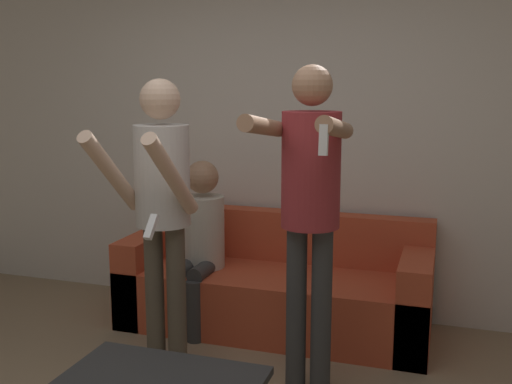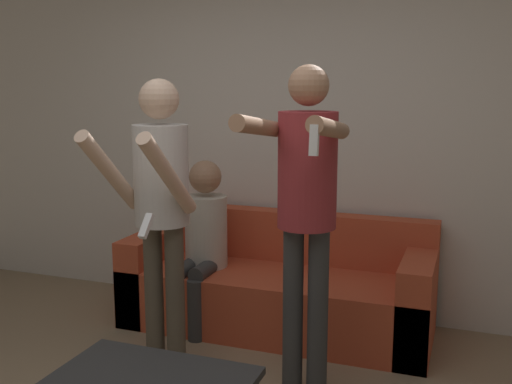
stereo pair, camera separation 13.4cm
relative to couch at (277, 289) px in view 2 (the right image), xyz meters
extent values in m
cube|color=silver|center=(-0.04, 0.41, 1.08)|extent=(6.40, 0.06, 2.70)
cube|color=#C64C2D|center=(0.00, -0.04, -0.07)|extent=(2.09, 0.76, 0.41)
cube|color=#C64C2D|center=(0.00, 0.26, 0.32)|extent=(2.09, 0.16, 0.36)
cube|color=#C64C2D|center=(-0.95, -0.04, 0.03)|extent=(0.20, 0.76, 0.61)
cube|color=#C64C2D|center=(0.95, -0.04, 0.03)|extent=(0.20, 0.76, 0.61)
cylinder|color=brown|center=(-0.49, -0.82, 0.17)|extent=(0.11, 0.11, 0.88)
cylinder|color=brown|center=(-0.36, -0.82, 0.17)|extent=(0.11, 0.11, 0.88)
cylinder|color=silver|center=(-0.42, -0.82, 0.89)|extent=(0.31, 0.31, 0.57)
sphere|color=beige|center=(-0.42, -0.82, 1.32)|extent=(0.22, 0.22, 0.22)
cylinder|color=beige|center=(-0.60, -1.06, 0.93)|extent=(0.08, 0.53, 0.49)
cylinder|color=beige|center=(-0.25, -1.06, 0.93)|extent=(0.08, 0.53, 0.49)
cube|color=white|center=(-0.25, -1.30, 0.72)|extent=(0.04, 0.11, 0.12)
cylinder|color=#383838|center=(0.36, -0.82, 0.19)|extent=(0.11, 0.11, 0.94)
cylinder|color=#383838|center=(0.49, -0.82, 0.19)|extent=(0.11, 0.11, 0.94)
cylinder|color=#9E2D33|center=(0.42, -0.82, 0.96)|extent=(0.31, 0.31, 0.60)
sphere|color=#A87A5B|center=(0.42, -0.82, 1.39)|extent=(0.21, 0.21, 0.21)
cylinder|color=#A87A5B|center=(0.25, -1.09, 1.20)|extent=(0.08, 0.55, 0.14)
cylinder|color=#A87A5B|center=(0.60, -1.09, 1.20)|extent=(0.08, 0.55, 0.14)
cube|color=white|center=(0.60, -1.36, 1.17)|extent=(0.04, 0.04, 0.13)
cylinder|color=#383838|center=(-0.57, -0.40, -0.07)|extent=(0.11, 0.11, 0.41)
cylinder|color=#383838|center=(-0.43, -0.40, -0.07)|extent=(0.11, 0.11, 0.41)
cylinder|color=#383838|center=(-0.57, -0.24, 0.17)|extent=(0.11, 0.32, 0.11)
cylinder|color=#383838|center=(-0.43, -0.24, 0.17)|extent=(0.11, 0.32, 0.11)
cylinder|color=beige|center=(-0.50, -0.08, 0.39)|extent=(0.29, 0.29, 0.50)
sphere|color=#A87A5B|center=(-0.50, -0.08, 0.77)|extent=(0.22, 0.22, 0.22)
cylinder|color=#2D2D2D|center=(-0.46, -1.39, -0.10)|extent=(0.04, 0.04, 0.36)
camera|label=1|loc=(1.10, -3.81, 1.39)|focal=42.00mm
camera|label=2|loc=(1.22, -3.77, 1.39)|focal=42.00mm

